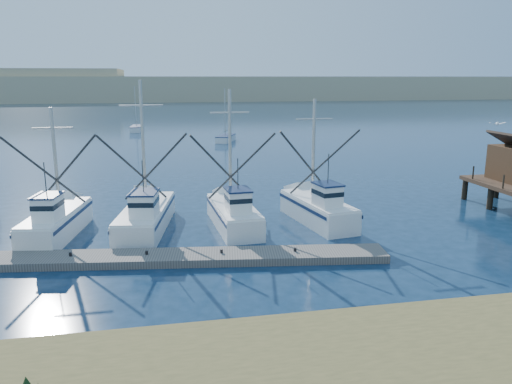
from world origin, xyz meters
The scene contains 7 objects.
ground centered at (0.00, 0.00, 0.00)m, with size 500.00×500.00×0.00m, color #0C2136.
floating_dock centered at (-9.46, 5.92, 0.21)m, with size 31.89×2.13×0.43m, color #68635D.
dune_ridge centered at (0.00, 210.00, 5.00)m, with size 360.00×60.00×10.00m, color tan.
trawler_fleet centered at (-9.17, 10.94, 0.96)m, with size 31.67×9.03×9.52m.
sailboat_near centered at (4.58, 55.67, 0.50)m, with size 3.77×5.61×8.10m.
sailboat_far centered at (-9.44, 73.79, 0.49)m, with size 2.33×6.02×8.10m.
flying_gull centered at (17.19, 10.02, 6.59)m, with size 1.25×0.23×0.23m.
Camera 1 is at (-5.61, -20.36, 9.67)m, focal length 35.00 mm.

